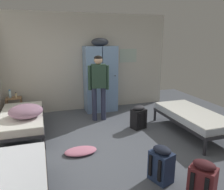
{
  "coord_description": "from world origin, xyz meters",
  "views": [
    {
      "loc": [
        -1.33,
        -3.85,
        2.05
      ],
      "look_at": [
        0.0,
        0.25,
        0.95
      ],
      "focal_mm": 35.46,
      "sensor_mm": 36.0,
      "label": 1
    }
  ],
  "objects_px": {
    "locker_bank": "(100,78)",
    "person_traveler": "(99,82)",
    "bed_left_rear": "(22,118)",
    "lotion_bottle": "(16,95)",
    "backpack_maroon": "(203,181)",
    "shelf_unit": "(15,106)",
    "backpack_navy": "(162,164)",
    "bedding_heap": "(26,111)",
    "clothes_pile_pink": "(81,151)",
    "bed_right": "(193,116)",
    "water_bottle": "(10,94)",
    "backpack_black": "(138,117)"
  },
  "relations": [
    {
      "from": "clothes_pile_pink",
      "to": "locker_bank",
      "type": "bearing_deg",
      "value": 66.47
    },
    {
      "from": "bedding_heap",
      "to": "backpack_maroon",
      "type": "xyz_separation_m",
      "value": [
        2.24,
        -2.59,
        -0.36
      ]
    },
    {
      "from": "bed_left_rear",
      "to": "lotion_bottle",
      "type": "distance_m",
      "value": 1.15
    },
    {
      "from": "bed_left_rear",
      "to": "person_traveler",
      "type": "height_order",
      "value": "person_traveler"
    },
    {
      "from": "bed_left_rear",
      "to": "backpack_black",
      "type": "xyz_separation_m",
      "value": [
        2.56,
        -0.43,
        -0.12
      ]
    },
    {
      "from": "locker_bank",
      "to": "bedding_heap",
      "type": "relative_size",
      "value": 3.09
    },
    {
      "from": "backpack_navy",
      "to": "bedding_heap",
      "type": "bearing_deg",
      "value": 132.91
    },
    {
      "from": "backpack_maroon",
      "to": "backpack_navy",
      "type": "bearing_deg",
      "value": 121.14
    },
    {
      "from": "locker_bank",
      "to": "person_traveler",
      "type": "xyz_separation_m",
      "value": [
        -0.26,
        -0.78,
        0.03
      ]
    },
    {
      "from": "lotion_bottle",
      "to": "backpack_maroon",
      "type": "relative_size",
      "value": 0.27
    },
    {
      "from": "locker_bank",
      "to": "shelf_unit",
      "type": "relative_size",
      "value": 3.63
    },
    {
      "from": "lotion_bottle",
      "to": "clothes_pile_pink",
      "type": "distance_m",
      "value": 2.68
    },
    {
      "from": "person_traveler",
      "to": "lotion_bottle",
      "type": "height_order",
      "value": "person_traveler"
    },
    {
      "from": "water_bottle",
      "to": "clothes_pile_pink",
      "type": "height_order",
      "value": "water_bottle"
    },
    {
      "from": "bed_left_rear",
      "to": "bedding_heap",
      "type": "relative_size",
      "value": 2.83
    },
    {
      "from": "water_bottle",
      "to": "backpack_black",
      "type": "bearing_deg",
      "value": -28.93
    },
    {
      "from": "water_bottle",
      "to": "backpack_navy",
      "type": "distance_m",
      "value": 4.28
    },
    {
      "from": "locker_bank",
      "to": "bed_left_rear",
      "type": "relative_size",
      "value": 1.09
    },
    {
      "from": "person_traveler",
      "to": "backpack_maroon",
      "type": "height_order",
      "value": "person_traveler"
    },
    {
      "from": "shelf_unit",
      "to": "bed_left_rear",
      "type": "distance_m",
      "value": 1.18
    },
    {
      "from": "locker_bank",
      "to": "backpack_black",
      "type": "height_order",
      "value": "locker_bank"
    },
    {
      "from": "backpack_black",
      "to": "backpack_maroon",
      "type": "bearing_deg",
      "value": -94.77
    },
    {
      "from": "bedding_heap",
      "to": "backpack_maroon",
      "type": "height_order",
      "value": "bedding_heap"
    },
    {
      "from": "person_traveler",
      "to": "backpack_black",
      "type": "distance_m",
      "value": 1.31
    },
    {
      "from": "clothes_pile_pink",
      "to": "bed_right",
      "type": "bearing_deg",
      "value": 3.5
    },
    {
      "from": "locker_bank",
      "to": "backpack_black",
      "type": "relative_size",
      "value": 3.76
    },
    {
      "from": "person_traveler",
      "to": "water_bottle",
      "type": "relative_size",
      "value": 7.58
    },
    {
      "from": "clothes_pile_pink",
      "to": "backpack_maroon",
      "type": "bearing_deg",
      "value": -52.08
    },
    {
      "from": "water_bottle",
      "to": "lotion_bottle",
      "type": "relative_size",
      "value": 1.46
    },
    {
      "from": "shelf_unit",
      "to": "bed_right",
      "type": "bearing_deg",
      "value": -29.7
    },
    {
      "from": "backpack_navy",
      "to": "backpack_maroon",
      "type": "relative_size",
      "value": 1.0
    },
    {
      "from": "backpack_maroon",
      "to": "shelf_unit",
      "type": "bearing_deg",
      "value": 122.98
    },
    {
      "from": "bed_left_rear",
      "to": "backpack_black",
      "type": "relative_size",
      "value": 3.45
    },
    {
      "from": "shelf_unit",
      "to": "lotion_bottle",
      "type": "bearing_deg",
      "value": -29.74
    },
    {
      "from": "clothes_pile_pink",
      "to": "person_traveler",
      "type": "bearing_deg",
      "value": 63.98
    },
    {
      "from": "locker_bank",
      "to": "backpack_maroon",
      "type": "xyz_separation_m",
      "value": [
        0.28,
        -4.01,
        -0.71
      ]
    },
    {
      "from": "bed_right",
      "to": "clothes_pile_pink",
      "type": "distance_m",
      "value": 2.56
    },
    {
      "from": "bed_left_rear",
      "to": "lotion_bottle",
      "type": "xyz_separation_m",
      "value": [
        -0.18,
        1.11,
        0.26
      ]
    },
    {
      "from": "lotion_bottle",
      "to": "bed_right",
      "type": "bearing_deg",
      "value": -29.7
    },
    {
      "from": "lotion_bottle",
      "to": "shelf_unit",
      "type": "bearing_deg",
      "value": 150.26
    },
    {
      "from": "bedding_heap",
      "to": "backpack_black",
      "type": "bearing_deg",
      "value": -3.46
    },
    {
      "from": "bed_right",
      "to": "backpack_maroon",
      "type": "xyz_separation_m",
      "value": [
        -1.24,
        -1.82,
        -0.12
      ]
    },
    {
      "from": "water_bottle",
      "to": "backpack_maroon",
      "type": "bearing_deg",
      "value": -56.35
    },
    {
      "from": "backpack_navy",
      "to": "clothes_pile_pink",
      "type": "bearing_deg",
      "value": 130.54
    },
    {
      "from": "bed_right",
      "to": "water_bottle",
      "type": "bearing_deg",
      "value": 150.58
    },
    {
      "from": "bedding_heap",
      "to": "clothes_pile_pink",
      "type": "height_order",
      "value": "bedding_heap"
    },
    {
      "from": "bedding_heap",
      "to": "backpack_navy",
      "type": "xyz_separation_m",
      "value": [
        1.93,
        -2.08,
        -0.36
      ]
    },
    {
      "from": "bedding_heap",
      "to": "bed_right",
      "type": "bearing_deg",
      "value": -12.37
    },
    {
      "from": "bed_right",
      "to": "person_traveler",
      "type": "xyz_separation_m",
      "value": [
        -1.77,
        1.41,
        0.62
      ]
    },
    {
      "from": "bed_left_rear",
      "to": "clothes_pile_pink",
      "type": "relative_size",
      "value": 3.18
    }
  ]
}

